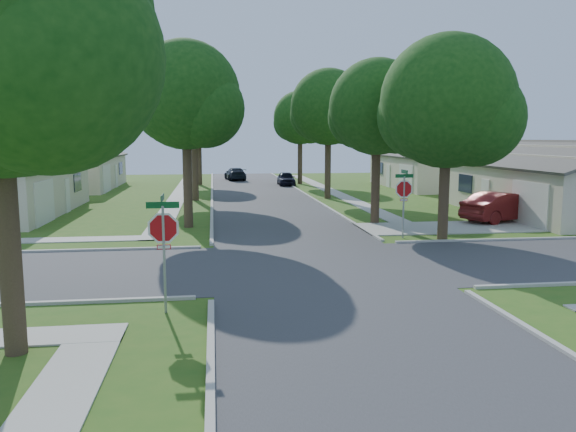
% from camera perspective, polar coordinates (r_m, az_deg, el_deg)
% --- Properties ---
extents(ground, '(100.00, 100.00, 0.00)m').
position_cam_1_polar(ground, '(19.37, 2.90, -5.02)').
color(ground, '#305C19').
rests_on(ground, ground).
extents(road_ns, '(7.00, 100.00, 0.02)m').
position_cam_1_polar(road_ns, '(19.37, 2.90, -5.01)').
color(road_ns, '#333335').
rests_on(road_ns, ground).
extents(sidewalk_ne, '(1.20, 40.00, 0.04)m').
position_cam_1_polar(sidewalk_ne, '(45.77, 4.49, 2.50)').
color(sidewalk_ne, '#9E9B91').
rests_on(sidewalk_ne, ground).
extents(sidewalk_nw, '(1.20, 40.00, 0.04)m').
position_cam_1_polar(sidewalk_nw, '(44.84, -10.95, 2.27)').
color(sidewalk_nw, '#9E9B91').
rests_on(sidewalk_nw, ground).
extents(driveway, '(8.80, 3.60, 0.05)m').
position_cam_1_polar(driveway, '(28.39, 16.09, -1.12)').
color(driveway, '#9E9B91').
rests_on(driveway, ground).
extents(stop_sign_sw, '(1.05, 0.80, 2.98)m').
position_cam_1_polar(stop_sign_sw, '(14.10, -12.53, -1.69)').
color(stop_sign_sw, gray).
rests_on(stop_sign_sw, ground).
extents(stop_sign_ne, '(1.05, 0.80, 2.98)m').
position_cam_1_polar(stop_sign_ne, '(24.75, 11.70, 2.42)').
color(stop_sign_ne, gray).
rests_on(stop_sign_ne, ground).
extents(tree_e_near, '(4.97, 4.80, 8.28)m').
position_cam_1_polar(tree_e_near, '(28.79, 9.13, 10.43)').
color(tree_e_near, '#38281C').
rests_on(tree_e_near, ground).
extents(tree_e_mid, '(5.59, 5.40, 9.21)m').
position_cam_1_polar(tree_e_mid, '(40.45, 4.20, 10.63)').
color(tree_e_mid, '#38281C').
rests_on(tree_e_mid, ground).
extents(tree_e_far, '(5.17, 5.00, 8.72)m').
position_cam_1_polar(tree_e_far, '(53.22, 1.30, 9.70)').
color(tree_e_far, '#38281C').
rests_on(tree_e_far, ground).
extents(tree_w_near, '(5.38, 5.20, 8.97)m').
position_cam_1_polar(tree_w_near, '(27.64, -10.25, 11.50)').
color(tree_w_near, '#38281C').
rests_on(tree_w_near, ground).
extents(tree_w_mid, '(5.80, 5.60, 9.56)m').
position_cam_1_polar(tree_w_mid, '(39.64, -9.47, 10.94)').
color(tree_w_mid, '#38281C').
rests_on(tree_w_mid, ground).
extents(tree_w_far, '(4.76, 4.60, 8.04)m').
position_cam_1_polar(tree_w_far, '(52.59, -9.01, 9.12)').
color(tree_w_far, '#38281C').
rests_on(tree_w_far, ground).
extents(tree_ne_corner, '(5.80, 5.60, 8.66)m').
position_cam_1_polar(tree_ne_corner, '(24.82, 15.99, 10.53)').
color(tree_ne_corner, '#38281C').
rests_on(tree_ne_corner, ground).
extents(house_ne_near, '(8.42, 13.60, 4.23)m').
position_cam_1_polar(house_ne_near, '(35.49, 25.69, 2.59)').
color(house_ne_near, '#C4B29A').
rests_on(house_ne_near, ground).
extents(house_ne_far, '(8.42, 13.60, 4.23)m').
position_cam_1_polar(house_ne_far, '(51.46, 14.67, 4.54)').
color(house_ne_far, '#C4B29A').
rests_on(house_ne_far, ground).
extents(house_nw_far, '(8.42, 13.60, 4.23)m').
position_cam_1_polar(house_nw_far, '(52.16, -21.56, 4.28)').
color(house_nw_far, '#C4B29A').
rests_on(house_nw_far, ground).
extents(car_driveway, '(5.00, 3.23, 1.56)m').
position_cam_1_polar(car_driveway, '(31.30, 21.02, 0.87)').
color(car_driveway, '#5D1313').
rests_on(car_driveway, ground).
extents(car_curb_east, '(1.58, 3.73, 1.26)m').
position_cam_1_polar(car_curb_east, '(51.80, -0.20, 3.83)').
color(car_curb_east, black).
rests_on(car_curb_east, ground).
extents(car_curb_west, '(2.32, 4.61, 1.28)m').
position_cam_1_polar(car_curb_west, '(58.40, -5.39, 4.28)').
color(car_curb_west, black).
rests_on(car_curb_west, ground).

